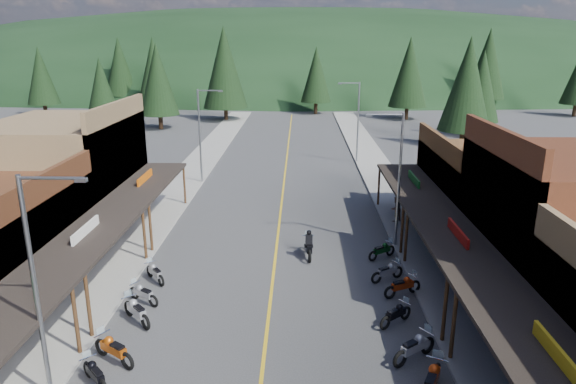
# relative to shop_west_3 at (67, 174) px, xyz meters

# --- Properties ---
(ground) EXTENTS (220.00, 220.00, 0.00)m
(ground) POSITION_rel_shop_west_3_xyz_m (13.78, -11.30, -3.52)
(ground) COLOR #38383A
(ground) RESTS_ON ground
(centerline) EXTENTS (0.15, 90.00, 0.01)m
(centerline) POSITION_rel_shop_west_3_xyz_m (13.78, 8.70, -3.51)
(centerline) COLOR gold
(centerline) RESTS_ON ground
(sidewalk_west) EXTENTS (3.40, 94.00, 0.15)m
(sidewalk_west) POSITION_rel_shop_west_3_xyz_m (5.08, 8.70, -3.44)
(sidewalk_west) COLOR gray
(sidewalk_west) RESTS_ON ground
(sidewalk_east) EXTENTS (3.40, 94.00, 0.15)m
(sidewalk_east) POSITION_rel_shop_west_3_xyz_m (22.48, 8.70, -3.44)
(sidewalk_east) COLOR gray
(sidewalk_east) RESTS_ON ground
(shop_west_3) EXTENTS (10.90, 10.20, 8.20)m
(shop_west_3) POSITION_rel_shop_west_3_xyz_m (0.00, 0.00, 0.00)
(shop_west_3) COLOR brown
(shop_west_3) RESTS_ON ground
(shop_east_2) EXTENTS (10.90, 9.00, 8.20)m
(shop_east_2) POSITION_rel_shop_west_3_xyz_m (27.57, -9.60, -0.00)
(shop_east_2) COLOR #562B19
(shop_east_2) RESTS_ON ground
(shop_east_3) EXTENTS (10.90, 10.20, 6.20)m
(shop_east_3) POSITION_rel_shop_west_3_xyz_m (27.54, 0.00, -0.99)
(shop_east_3) COLOR #4C2D16
(shop_east_3) RESTS_ON ground
(streetlight_0) EXTENTS (2.16, 0.18, 8.00)m
(streetlight_0) POSITION_rel_shop_west_3_xyz_m (6.83, -17.30, 0.94)
(streetlight_0) COLOR gray
(streetlight_0) RESTS_ON ground
(streetlight_1) EXTENTS (2.16, 0.18, 8.00)m
(streetlight_1) POSITION_rel_shop_west_3_xyz_m (6.83, 10.70, 0.94)
(streetlight_1) COLOR gray
(streetlight_1) RESTS_ON ground
(streetlight_2) EXTENTS (2.16, 0.18, 8.00)m
(streetlight_2) POSITION_rel_shop_west_3_xyz_m (20.74, -3.30, 0.94)
(streetlight_2) COLOR gray
(streetlight_2) RESTS_ON ground
(streetlight_3) EXTENTS (2.16, 0.18, 8.00)m
(streetlight_3) POSITION_rel_shop_west_3_xyz_m (20.74, 18.70, 0.94)
(streetlight_3) COLOR gray
(streetlight_3) RESTS_ON ground
(ridge_hill) EXTENTS (310.00, 140.00, 60.00)m
(ridge_hill) POSITION_rel_shop_west_3_xyz_m (13.78, 123.70, -3.52)
(ridge_hill) COLOR black
(ridge_hill) RESTS_ON ground
(pine_0) EXTENTS (5.04, 5.04, 11.00)m
(pine_0) POSITION_rel_shop_west_3_xyz_m (-26.22, 50.70, 2.96)
(pine_0) COLOR black
(pine_0) RESTS_ON ground
(pine_1) EXTENTS (5.88, 5.88, 12.50)m
(pine_1) POSITION_rel_shop_west_3_xyz_m (-10.22, 58.70, 3.72)
(pine_1) COLOR black
(pine_1) RESTS_ON ground
(pine_2) EXTENTS (6.72, 6.72, 14.00)m
(pine_2) POSITION_rel_shop_west_3_xyz_m (3.78, 46.70, 4.47)
(pine_2) COLOR black
(pine_2) RESTS_ON ground
(pine_3) EXTENTS (5.04, 5.04, 11.00)m
(pine_3) POSITION_rel_shop_west_3_xyz_m (17.78, 54.70, 2.96)
(pine_3) COLOR black
(pine_3) RESTS_ON ground
(pine_4) EXTENTS (5.88, 5.88, 12.50)m
(pine_4) POSITION_rel_shop_west_3_xyz_m (31.78, 48.70, 3.72)
(pine_4) COLOR black
(pine_4) RESTS_ON ground
(pine_5) EXTENTS (6.72, 6.72, 14.00)m
(pine_5) POSITION_rel_shop_west_3_xyz_m (47.78, 60.70, 4.47)
(pine_5) COLOR black
(pine_5) RESTS_ON ground
(pine_7) EXTENTS (5.88, 5.88, 12.50)m
(pine_7) POSITION_rel_shop_west_3_xyz_m (-18.22, 64.70, 3.72)
(pine_7) COLOR black
(pine_7) RESTS_ON ground
(pine_8) EXTENTS (4.48, 4.48, 10.00)m
(pine_8) POSITION_rel_shop_west_3_xyz_m (-8.22, 28.70, 2.46)
(pine_8) COLOR black
(pine_8) RESTS_ON ground
(pine_9) EXTENTS (4.93, 4.93, 10.80)m
(pine_9) POSITION_rel_shop_west_3_xyz_m (37.78, 33.70, 2.86)
(pine_9) COLOR black
(pine_9) RESTS_ON ground
(pine_10) EXTENTS (5.38, 5.38, 11.60)m
(pine_10) POSITION_rel_shop_west_3_xyz_m (-4.22, 38.70, 3.27)
(pine_10) COLOR black
(pine_10) RESTS_ON ground
(pine_11) EXTENTS (5.82, 5.82, 12.40)m
(pine_11) POSITION_rel_shop_west_3_xyz_m (33.78, 26.70, 3.67)
(pine_11) COLOR black
(pine_11) RESTS_ON ground
(bike_west_5) EXTENTS (1.79, 1.84, 1.10)m
(bike_west_5) POSITION_rel_shop_west_3_xyz_m (7.92, -16.53, -2.97)
(bike_west_5) COLOR black
(bike_west_5) RESTS_ON ground
(bike_west_6) EXTENTS (2.23, 1.83, 1.25)m
(bike_west_6) POSITION_rel_shop_west_3_xyz_m (8.09, -15.12, -2.89)
(bike_west_6) COLOR #B74C0D
(bike_west_6) RESTS_ON ground
(bike_west_7) EXTENTS (2.04, 2.09, 1.25)m
(bike_west_7) POSITION_rel_shop_west_3_xyz_m (8.08, -12.23, -2.89)
(bike_west_7) COLOR #AEAEB4
(bike_west_7) RESTS_ON ground
(bike_west_8) EXTENTS (1.93, 1.57, 1.08)m
(bike_west_8) POSITION_rel_shop_west_3_xyz_m (7.85, -10.50, -2.98)
(bike_west_8) COLOR #A1A1A6
(bike_west_8) RESTS_ON ground
(bike_west_9) EXTENTS (1.70, 1.87, 1.09)m
(bike_west_9) POSITION_rel_shop_west_3_xyz_m (7.80, -8.25, -2.98)
(bike_west_9) COLOR gray
(bike_west_9) RESTS_ON ground
(bike_east_5) EXTENTS (1.73, 2.46, 1.34)m
(bike_east_5) POSITION_rel_shop_west_3_xyz_m (19.72, -16.82, -2.85)
(bike_east_5) COLOR #C73D0E
(bike_east_5) RESTS_ON ground
(bike_east_6) EXTENTS (2.20, 1.90, 1.25)m
(bike_east_6) POSITION_rel_shop_west_3_xyz_m (19.58, -14.72, -2.89)
(bike_east_6) COLOR #A7A6AC
(bike_east_6) RESTS_ON ground
(bike_east_7) EXTENTS (1.86, 1.70, 1.08)m
(bike_east_7) POSITION_rel_shop_west_3_xyz_m (19.34, -12.11, -2.98)
(bike_east_7) COLOR black
(bike_east_7) RESTS_ON ground
(bike_east_8) EXTENTS (2.12, 1.50, 1.16)m
(bike_east_8) POSITION_rel_shop_west_3_xyz_m (20.12, -9.49, -2.94)
(bike_east_8) COLOR #A92E0C
(bike_east_8) RESTS_ON ground
(bike_east_9) EXTENTS (2.01, 1.54, 1.11)m
(bike_east_9) POSITION_rel_shop_west_3_xyz_m (19.65, -7.87, -2.96)
(bike_east_9) COLOR gray
(bike_east_9) RESTS_ON ground
(bike_east_10) EXTENTS (1.92, 1.62, 1.09)m
(bike_east_10) POSITION_rel_shop_west_3_xyz_m (19.80, -5.07, -2.98)
(bike_east_10) COLOR #0B3A13
(bike_east_10) RESTS_ON ground
(rider_on_bike) EXTENTS (0.88, 2.29, 1.72)m
(rider_on_bike) POSITION_rel_shop_west_3_xyz_m (15.68, -4.94, -2.83)
(rider_on_bike) COLOR black
(rider_on_bike) RESTS_ON ground
(pedestrian_east_b) EXTENTS (0.96, 0.89, 1.72)m
(pedestrian_east_b) POSITION_rel_shop_west_3_xyz_m (21.61, 0.86, -2.51)
(pedestrian_east_b) COLOR brown
(pedestrian_east_b) RESTS_ON sidewalk_east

